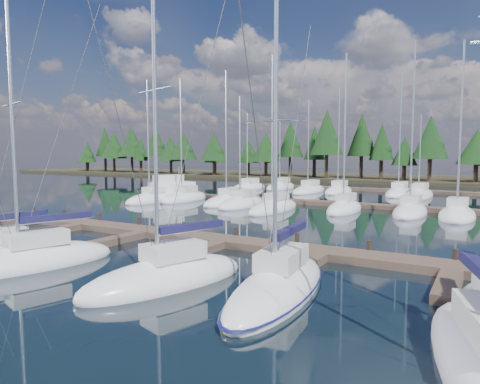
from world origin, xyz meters
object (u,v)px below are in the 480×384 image
Objects in this scene: front_sailboat_2 at (29,261)px; front_sailboat_3 at (167,277)px; front_sailboat_4 at (279,287)px; motor_yacht_left at (172,194)px; main_dock at (222,243)px.

front_sailboat_3 reaches higher than front_sailboat_2.
front_sailboat_4 is at bearing 14.39° from front_sailboat_3.
front_sailboat_4 is 1.20× the size of motor_yacht_left.
front_sailboat_3 is at bearing -51.03° from motor_yacht_left.
main_dock is 3.10× the size of front_sailboat_3.
motor_yacht_left is (-19.73, 19.61, 0.31)m from main_dock.
front_sailboat_3 is 1.44× the size of motor_yacht_left.
front_sailboat_4 is (11.90, 2.34, -0.02)m from front_sailboat_2.
main_dock is 7.46m from front_sailboat_3.
front_sailboat_4 is (6.46, -6.04, 0.07)m from main_dock.
main_dock is 3.20× the size of front_sailboat_2.
main_dock is 9.99m from front_sailboat_2.
front_sailboat_3 reaches higher than front_sailboat_4.
front_sailboat_4 is at bearing -43.09° from main_dock.
front_sailboat_2 is 0.97× the size of front_sailboat_3.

